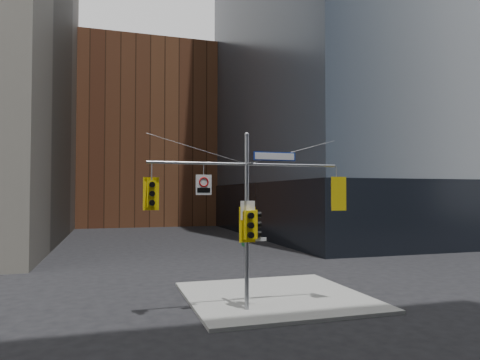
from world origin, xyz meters
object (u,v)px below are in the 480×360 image
traffic_light_west_arm (152,194)px  street_sign_blade (275,156)px  regulatory_sign_arm (204,184)px  traffic_light_pole_front (249,225)px  signal_assembly (247,203)px  traffic_light_pole_side (255,224)px  traffic_light_east_arm (337,194)px

traffic_light_west_arm → street_sign_blade: size_ratio=0.69×
street_sign_blade → regulatory_sign_arm: street_sign_blade is taller
traffic_light_pole_front → regulatory_sign_arm: (-1.78, 0.25, 1.62)m
traffic_light_west_arm → regulatory_sign_arm: size_ratio=1.59×
signal_assembly → traffic_light_pole_front: 0.90m
signal_assembly → traffic_light_pole_side: 0.92m
traffic_light_west_arm → traffic_light_pole_front: 4.01m
traffic_light_west_arm → street_sign_blade: (5.01, -0.01, 1.55)m
traffic_light_east_arm → traffic_light_west_arm: bearing=0.8°
signal_assembly → street_sign_blade: (1.21, 0.00, 1.93)m
traffic_light_east_arm → street_sign_blade: bearing=0.8°
signal_assembly → traffic_light_west_arm: signal_assembly is taller
signal_assembly → traffic_light_west_arm: (-3.80, 0.01, 0.38)m
traffic_light_pole_front → street_sign_blade: size_ratio=0.77×
traffic_light_west_arm → street_sign_blade: 5.24m
traffic_light_west_arm → regulatory_sign_arm: (2.01, -0.03, 0.38)m
traffic_light_pole_front → regulatory_sign_arm: size_ratio=1.79×
street_sign_blade → traffic_light_east_arm: bearing=-0.3°
signal_assembly → traffic_light_pole_side: signal_assembly is taller
signal_assembly → regulatory_sign_arm: size_ratio=10.04×
traffic_light_west_arm → traffic_light_east_arm: bearing=-1.3°
traffic_light_west_arm → street_sign_blade: street_sign_blade is taller
signal_assembly → traffic_light_east_arm: (4.08, 0.00, 0.38)m
traffic_light_east_arm → traffic_light_pole_front: 4.27m
traffic_light_pole_side → traffic_light_east_arm: bearing=-83.7°
traffic_light_east_arm → street_sign_blade: size_ratio=0.78×
signal_assembly → traffic_light_west_arm: size_ratio=6.31×
regulatory_sign_arm → signal_assembly: bearing=-4.2°
traffic_light_west_arm → traffic_light_pole_side: size_ratio=1.08×
signal_assembly → traffic_light_pole_side: size_ratio=6.83×
traffic_light_west_arm → regulatory_sign_arm: 2.05m
street_sign_blade → signal_assembly: bearing=179.9°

